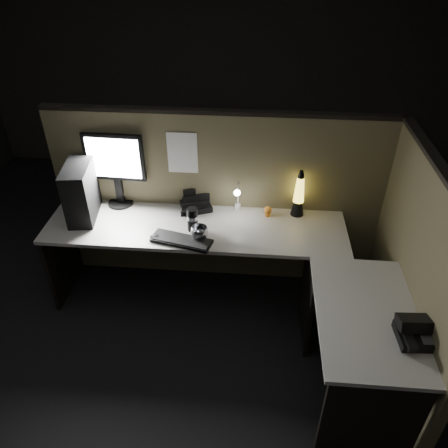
# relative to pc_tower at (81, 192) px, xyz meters

# --- Properties ---
(floor) EXTENTS (6.00, 6.00, 0.00)m
(floor) POSITION_rel_pc_tower_xyz_m (1.03, -0.67, -0.95)
(floor) COLOR black
(floor) RESTS_ON ground
(room_shell) EXTENTS (6.00, 6.00, 6.00)m
(room_shell) POSITION_rel_pc_tower_xyz_m (1.03, -0.67, 0.67)
(room_shell) COLOR silver
(room_shell) RESTS_ON ground
(partition_back) EXTENTS (2.66, 0.06, 1.50)m
(partition_back) POSITION_rel_pc_tower_xyz_m (1.03, 0.26, -0.20)
(partition_back) COLOR brown
(partition_back) RESTS_ON ground
(partition_right) EXTENTS (0.06, 1.66, 1.50)m
(partition_right) POSITION_rel_pc_tower_xyz_m (2.36, -0.57, -0.20)
(partition_right) COLOR brown
(partition_right) RESTS_ON ground
(desk) EXTENTS (2.60, 1.60, 0.73)m
(desk) POSITION_rel_pc_tower_xyz_m (1.21, -0.42, -0.37)
(desk) COLOR #BAB7B0
(desk) RESTS_ON ground
(pc_tower) EXTENTS (0.24, 0.43, 0.43)m
(pc_tower) POSITION_rel_pc_tower_xyz_m (0.00, 0.00, 0.00)
(pc_tower) COLOR black
(pc_tower) RESTS_ON desk
(monitor) EXTENTS (0.47, 0.20, 0.61)m
(monitor) POSITION_rel_pc_tower_xyz_m (0.23, 0.20, 0.15)
(monitor) COLOR black
(monitor) RESTS_ON desk
(keyboard) EXTENTS (0.47, 0.25, 0.02)m
(keyboard) POSITION_rel_pc_tower_xyz_m (0.81, -0.28, -0.21)
(keyboard) COLOR black
(keyboard) RESTS_ON desk
(mouse) EXTENTS (0.09, 0.06, 0.03)m
(mouse) POSITION_rel_pc_tower_xyz_m (0.62, -0.26, -0.20)
(mouse) COLOR black
(mouse) RESTS_ON desk
(clip_lamp) EXTENTS (0.05, 0.20, 0.26)m
(clip_lamp) POSITION_rel_pc_tower_xyz_m (1.19, 0.13, -0.07)
(clip_lamp) COLOR white
(clip_lamp) RESTS_ON desk
(organizer) EXTENTS (0.29, 0.27, 0.17)m
(organizer) POSITION_rel_pc_tower_xyz_m (0.86, 0.18, -0.18)
(organizer) COLOR black
(organizer) RESTS_ON desk
(lava_lamp) EXTENTS (0.10, 0.10, 0.39)m
(lava_lamp) POSITION_rel_pc_tower_xyz_m (1.67, 0.16, -0.06)
(lava_lamp) COLOR black
(lava_lamp) RESTS_ON desk
(travel_mug) EXTENTS (0.08, 0.08, 0.19)m
(travel_mug) POSITION_rel_pc_tower_xyz_m (0.87, -0.12, -0.12)
(travel_mug) COLOR black
(travel_mug) RESTS_ON desk
(steel_mug) EXTENTS (0.14, 0.14, 0.10)m
(steel_mug) POSITION_rel_pc_tower_xyz_m (0.94, -0.23, -0.17)
(steel_mug) COLOR #B0B1B7
(steel_mug) RESTS_ON desk
(figurine) EXTENTS (0.06, 0.06, 0.06)m
(figurine) POSITION_rel_pc_tower_xyz_m (1.43, 0.12, -0.16)
(figurine) COLOR orange
(figurine) RESTS_ON desk
(pinned_paper) EXTENTS (0.23, 0.00, 0.33)m
(pinned_paper) POSITION_rel_pc_tower_xyz_m (0.76, 0.22, 0.25)
(pinned_paper) COLOR white
(pinned_paper) RESTS_ON partition_back
(desk_phone) EXTENTS (0.24, 0.25, 0.14)m
(desk_phone) POSITION_rel_pc_tower_xyz_m (2.27, -1.04, -0.16)
(desk_phone) COLOR black
(desk_phone) RESTS_ON desk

